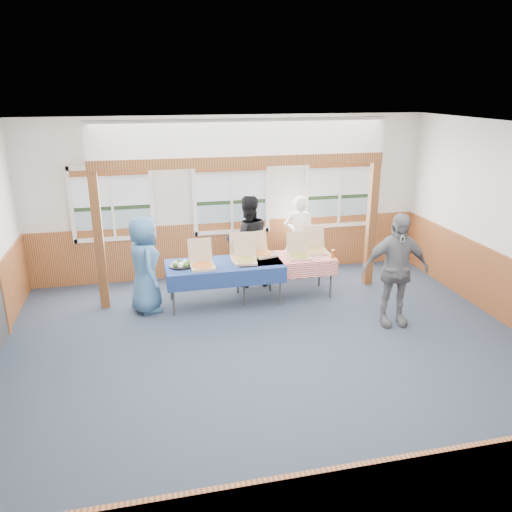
% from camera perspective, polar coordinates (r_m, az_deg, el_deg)
% --- Properties ---
extents(floor, '(8.00, 8.00, 0.00)m').
position_cam_1_polar(floor, '(7.42, 2.15, -11.24)').
color(floor, '#272F40').
rests_on(floor, ground).
extents(ceiling, '(8.00, 8.00, 0.00)m').
position_cam_1_polar(ceiling, '(6.44, 2.51, 14.23)').
color(ceiling, white).
rests_on(ceiling, wall_back).
extents(wall_back, '(8.00, 0.00, 8.00)m').
position_cam_1_polar(wall_back, '(10.06, -2.86, 6.69)').
color(wall_back, silver).
rests_on(wall_back, floor).
extents(wall_front, '(8.00, 0.00, 8.00)m').
position_cam_1_polar(wall_front, '(3.82, 16.55, -15.76)').
color(wall_front, silver).
rests_on(wall_front, floor).
extents(wainscot_back, '(7.98, 0.05, 1.10)m').
position_cam_1_polar(wainscot_back, '(10.31, -2.75, 0.95)').
color(wainscot_back, brown).
rests_on(wainscot_back, floor).
extents(window_left, '(1.56, 0.10, 1.46)m').
position_cam_1_polar(window_left, '(9.88, -16.16, 6.21)').
color(window_left, white).
rests_on(window_left, wall_back).
extents(window_mid, '(1.56, 0.10, 1.46)m').
position_cam_1_polar(window_mid, '(10.00, -2.83, 7.09)').
color(window_mid, white).
rests_on(window_mid, wall_back).
extents(window_right, '(1.56, 0.10, 1.46)m').
position_cam_1_polar(window_right, '(10.63, 9.57, 7.56)').
color(window_right, white).
rests_on(window_right, wall_back).
extents(post_left, '(0.15, 0.15, 2.40)m').
position_cam_1_polar(post_left, '(8.89, -17.49, 1.53)').
color(post_left, '#542A12').
rests_on(post_left, floor).
extents(post_right, '(0.15, 0.15, 2.40)m').
position_cam_1_polar(post_right, '(9.79, 13.03, 3.48)').
color(post_right, '#542A12').
rests_on(post_right, floor).
extents(cross_beam, '(5.15, 0.18, 0.18)m').
position_cam_1_polar(cross_beam, '(8.74, -1.56, 10.79)').
color(cross_beam, '#542A12').
rests_on(cross_beam, post_left).
extents(table_left, '(2.18, 1.32, 0.76)m').
position_cam_1_polar(table_left, '(8.82, -3.65, -1.15)').
color(table_left, '#363636').
rests_on(table_left, floor).
extents(table_right, '(1.88, 1.00, 0.76)m').
position_cam_1_polar(table_right, '(9.14, 3.22, -0.45)').
color(table_right, '#363636').
rests_on(table_right, floor).
extents(pizza_box_a, '(0.42, 0.51, 0.45)m').
position_cam_1_polar(pizza_box_a, '(8.63, -6.18, -0.84)').
color(pizza_box_a, tan).
rests_on(pizza_box_a, table_left).
extents(pizza_box_b, '(0.43, 0.51, 0.44)m').
position_cam_1_polar(pizza_box_b, '(8.99, -1.62, 0.08)').
color(pizza_box_b, tan).
rests_on(pizza_box_b, table_left).
extents(pizza_box_c, '(0.47, 0.54, 0.44)m').
position_cam_1_polar(pizza_box_c, '(8.84, -1.23, -0.24)').
color(pizza_box_c, tan).
rests_on(pizza_box_c, table_right).
extents(pizza_box_d, '(0.48, 0.54, 0.41)m').
position_cam_1_polar(pizza_box_d, '(9.19, 0.75, 0.49)').
color(pizza_box_d, tan).
rests_on(pizza_box_d, table_right).
extents(pizza_box_e, '(0.43, 0.51, 0.43)m').
position_cam_1_polar(pizza_box_e, '(9.10, 4.91, 0.25)').
color(pizza_box_e, tan).
rests_on(pizza_box_e, table_right).
extents(pizza_box_f, '(0.46, 0.53, 0.44)m').
position_cam_1_polar(pizza_box_f, '(9.42, 6.83, 0.84)').
color(pizza_box_f, tan).
rests_on(pizza_box_f, table_right).
extents(veggie_tray, '(0.41, 0.41, 0.09)m').
position_cam_1_polar(veggie_tray, '(8.71, -8.53, -0.99)').
color(veggie_tray, black).
rests_on(veggie_tray, table_left).
extents(drink_glass, '(0.07, 0.07, 0.15)m').
position_cam_1_polar(drink_glass, '(9.14, 8.80, 0.23)').
color(drink_glass, brown).
rests_on(drink_glass, table_right).
extents(woman_white, '(0.68, 0.51, 1.68)m').
position_cam_1_polar(woman_white, '(10.10, 4.92, 2.25)').
color(woman_white, white).
rests_on(woman_white, floor).
extents(woman_black, '(0.87, 0.68, 1.78)m').
position_cam_1_polar(woman_black, '(9.60, -0.96, 1.72)').
color(woman_black, black).
rests_on(woman_black, floor).
extents(man_blue, '(0.69, 0.92, 1.68)m').
position_cam_1_polar(man_blue, '(8.67, -12.63, -0.98)').
color(man_blue, teal).
rests_on(man_blue, floor).
extents(person_grey, '(1.14, 0.58, 1.87)m').
position_cam_1_polar(person_grey, '(8.27, 15.63, -1.55)').
color(person_grey, slate).
rests_on(person_grey, floor).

